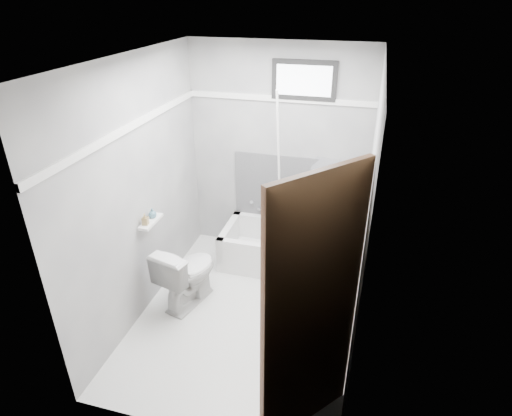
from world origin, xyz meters
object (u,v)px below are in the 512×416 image
(office_chair, at_px, (313,215))
(toilet, at_px, (188,274))
(bathtub, at_px, (289,249))
(soap_bottle_a, at_px, (145,219))
(door, at_px, (348,357))
(soap_bottle_b, at_px, (152,213))

(office_chair, distance_m, toilet, 1.46)
(bathtub, distance_m, soap_bottle_a, 1.71)
(door, bearing_deg, office_chair, 102.90)
(toilet, distance_m, soap_bottle_b, 0.70)
(bathtub, relative_size, soap_bottle_a, 13.07)
(door, xyz_separation_m, soap_bottle_a, (-1.92, 1.21, -0.03))
(toilet, xyz_separation_m, soap_bottle_b, (-0.32, 0.02, 0.62))
(bathtub, bearing_deg, soap_bottle_b, -143.71)
(office_chair, bearing_deg, soap_bottle_b, -128.56)
(bathtub, xyz_separation_m, soap_bottle_b, (-1.17, -0.86, 0.75))
(office_chair, xyz_separation_m, soap_bottle_a, (-1.41, -1.03, 0.29))
(soap_bottle_b, bearing_deg, door, -35.13)
(office_chair, bearing_deg, bathtub, -153.65)
(bathtub, bearing_deg, toilet, -133.87)
(soap_bottle_b, bearing_deg, soap_bottle_a, -90.00)
(bathtub, xyz_separation_m, door, (0.75, -2.21, 0.79))
(office_chair, height_order, soap_bottle_b, office_chair)
(soap_bottle_b, bearing_deg, toilet, -4.45)
(door, bearing_deg, soap_bottle_a, 147.76)
(bathtub, bearing_deg, door, -71.25)
(bathtub, height_order, soap_bottle_b, soap_bottle_b)
(office_chair, distance_m, soap_bottle_a, 1.77)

